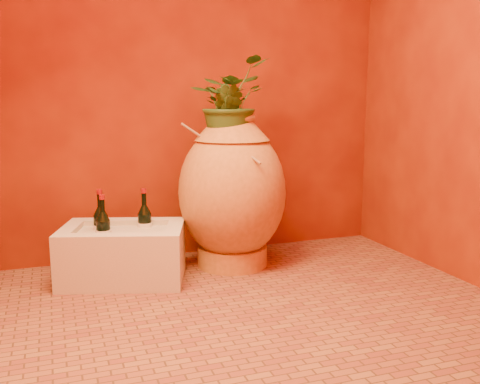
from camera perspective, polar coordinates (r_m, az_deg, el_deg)
name	(u,v)px	position (r m, az deg, el deg)	size (l,w,h in m)	color
floor	(250,306)	(2.67, 1.12, -12.07)	(2.50, 2.50, 0.00)	brown
wall_back	(195,58)	(3.44, -4.87, 14.09)	(2.50, 0.02, 2.50)	#621405
wall_right	(474,50)	(3.15, 23.66, 13.67)	(0.02, 2.00, 2.50)	#621405
amphora	(232,191)	(3.18, -0.84, 0.07)	(0.74, 0.74, 0.92)	#C38137
stone_basin	(123,254)	(3.06, -12.35, -6.50)	(0.76, 0.64, 0.31)	beige
wine_bottle_a	(101,228)	(3.09, -14.60, -3.69)	(0.08, 0.08, 0.34)	black
wine_bottle_b	(145,225)	(3.11, -10.12, -3.49)	(0.08, 0.08, 0.33)	black
wine_bottle_c	(103,233)	(2.99, -14.36, -4.21)	(0.08, 0.08, 0.32)	black
wall_tap	(264,146)	(3.51, 2.57, 4.92)	(0.06, 0.13, 0.15)	olive
plant_main	(229,102)	(3.14, -1.20, 9.60)	(0.46, 0.40, 0.51)	#294C1B
plant_side	(225,117)	(3.08, -1.62, 7.96)	(0.20, 0.16, 0.37)	#294C1B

